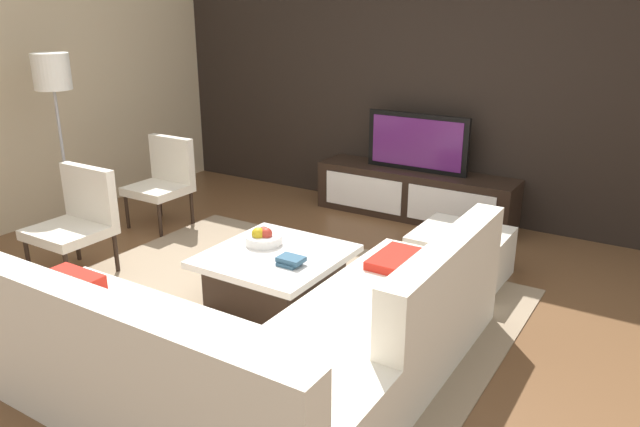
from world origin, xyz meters
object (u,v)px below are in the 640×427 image
Objects in this scene: media_console at (414,194)px; coffee_table at (276,275)px; floor_lamp at (53,83)px; book_stack at (290,261)px; sectional_couch at (264,346)px; accent_chair_far at (164,177)px; accent_chair_near at (78,216)px; ottoman at (460,256)px; fruit_bowl at (263,238)px; television at (417,142)px.

coffee_table is (-0.10, -2.30, -0.05)m from media_console.
floor_lamp is 9.41× the size of book_stack.
accent_chair_far is at bearing 145.65° from sectional_couch.
accent_chair_near is at bearing -31.71° from floor_lamp.
floor_lamp is (-0.83, 0.51, 0.95)m from accent_chair_near.
ottoman is at bearing 56.16° from book_stack.
floor_lamp is at bearing -179.74° from fruit_bowl.
ottoman is 1.47m from book_stack.
coffee_table is 0.31m from fruit_bowl.
fruit_bowl is (-0.79, 1.05, 0.14)m from sectional_couch.
sectional_couch is 2.08m from ottoman.
floor_lamp reaches higher than ottoman.
accent_chair_near is 4.81× the size of book_stack.
floor_lamp reaches higher than sectional_couch.
fruit_bowl is (2.30, 0.01, -1.01)m from floor_lamp.
ottoman is 2.50× the size of fruit_bowl.
floor_lamp is at bearing 175.66° from book_stack.
book_stack is at bearing -123.84° from ottoman.
media_console is 3.25m from accent_chair_near.
sectional_couch is 1.13m from coffee_table.
sectional_couch is 3.09m from accent_chair_far.
media_console is 2.30m from coffee_table.
sectional_couch reaches higher than fruit_bowl.
media_console is 0.86× the size of sectional_couch.
accent_chair_near is 1.90m from book_stack.
sectional_couch reaches higher than coffee_table.
book_stack is (0.12, -2.41, 0.16)m from media_console.
television reaches higher than media_console.
ottoman is at bearing 46.72° from coffee_table.
television is 0.45× the size of sectional_couch.
ottoman is at bearing -52.45° from television.
accent_chair_far is (-2.96, -0.30, 0.29)m from ottoman.
floor_lamp is (-2.48, 0.09, 1.24)m from coffee_table.
sectional_couch is at bearing -52.78° from fruit_bowl.
ottoman is at bearing 17.09° from accent_chair_far.
accent_chair_near and accent_chair_far have the same top height.
floor_lamp is at bearing -139.46° from media_console.
accent_chair_far is (-1.93, 0.79, 0.29)m from coffee_table.
coffee_table is at bearing -28.15° from fruit_bowl.
television is 1.23× the size of accent_chair_far.
television is 3.46m from floor_lamp.
accent_chair_near is at bearing -65.85° from accent_chair_far.
accent_chair_far is (0.55, 0.71, -0.95)m from floor_lamp.
sectional_couch is 2.34m from accent_chair_near.
accent_chair_far is at bearing -143.52° from television.
media_console reaches higher than coffee_table.
fruit_bowl reaches higher than book_stack.
media_console is 3.29m from sectional_couch.
television is 0.63× the size of floor_lamp.
floor_lamp reaches higher than book_stack.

